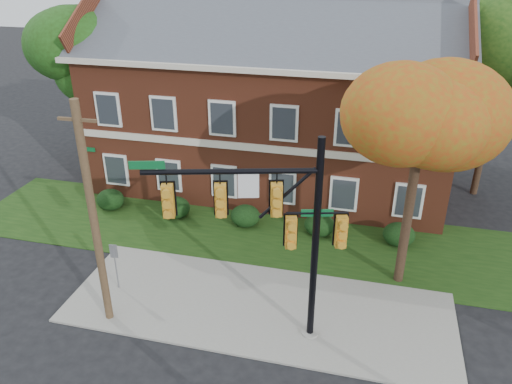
% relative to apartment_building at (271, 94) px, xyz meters
% --- Properties ---
extents(ground, '(120.00, 120.00, 0.00)m').
position_rel_apartment_building_xyz_m(ground, '(2.00, -11.95, -4.99)').
color(ground, black).
rests_on(ground, ground).
extents(sidewalk, '(14.00, 5.00, 0.08)m').
position_rel_apartment_building_xyz_m(sidewalk, '(2.00, -10.95, -4.95)').
color(sidewalk, gray).
rests_on(sidewalk, ground).
extents(grass_strip, '(30.00, 6.00, 0.04)m').
position_rel_apartment_building_xyz_m(grass_strip, '(2.00, -5.95, -4.97)').
color(grass_strip, '#193811').
rests_on(grass_strip, ground).
extents(apartment_building, '(18.80, 8.80, 9.74)m').
position_rel_apartment_building_xyz_m(apartment_building, '(0.00, 0.00, 0.00)').
color(apartment_building, brown).
rests_on(apartment_building, ground).
extents(hedge_far_left, '(1.40, 1.26, 1.05)m').
position_rel_apartment_building_xyz_m(hedge_far_left, '(-7.00, -5.25, -4.46)').
color(hedge_far_left, black).
rests_on(hedge_far_left, ground).
extents(hedge_left, '(1.40, 1.26, 1.05)m').
position_rel_apartment_building_xyz_m(hedge_left, '(-3.50, -5.25, -4.46)').
color(hedge_left, black).
rests_on(hedge_left, ground).
extents(hedge_center, '(1.40, 1.26, 1.05)m').
position_rel_apartment_building_xyz_m(hedge_center, '(0.00, -5.25, -4.46)').
color(hedge_center, black).
rests_on(hedge_center, ground).
extents(hedge_right, '(1.40, 1.26, 1.05)m').
position_rel_apartment_building_xyz_m(hedge_right, '(3.50, -5.25, -4.46)').
color(hedge_right, black).
rests_on(hedge_right, ground).
extents(hedge_far_right, '(1.40, 1.26, 1.05)m').
position_rel_apartment_building_xyz_m(hedge_far_right, '(7.00, -5.25, -4.46)').
color(hedge_far_right, black).
rests_on(hedge_far_right, ground).
extents(tree_near_right, '(4.50, 4.25, 8.58)m').
position_rel_apartment_building_xyz_m(tree_near_right, '(7.22, -8.09, 1.68)').
color(tree_near_right, black).
rests_on(tree_near_right, ground).
extents(tree_left_rear, '(5.40, 5.10, 8.88)m').
position_rel_apartment_building_xyz_m(tree_left_rear, '(-9.73, -1.12, 1.69)').
color(tree_left_rear, black).
rests_on(tree_left_rear, ground).
extents(tree_far_rear, '(6.84, 6.46, 11.52)m').
position_rel_apartment_building_xyz_m(tree_far_rear, '(1.34, 7.84, 3.86)').
color(tree_far_rear, black).
rests_on(tree_far_rear, ground).
extents(traffic_signal, '(6.25, 1.87, 7.18)m').
position_rel_apartment_building_xyz_m(traffic_signal, '(2.81, -12.26, -0.53)').
color(traffic_signal, gray).
rests_on(traffic_signal, ground).
extents(utility_pole, '(1.25, 0.27, 8.01)m').
position_rel_apartment_building_xyz_m(utility_pole, '(-3.00, -12.76, -0.92)').
color(utility_pole, '#4C3723').
rests_on(utility_pole, ground).
extents(sign_post, '(0.29, 0.08, 2.01)m').
position_rel_apartment_building_xyz_m(sign_post, '(-3.50, -11.13, -3.62)').
color(sign_post, slate).
rests_on(sign_post, ground).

